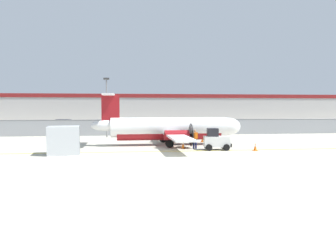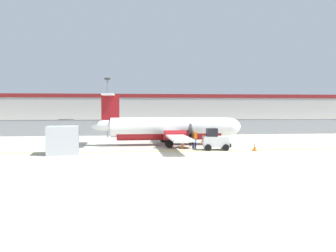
{
  "view_description": "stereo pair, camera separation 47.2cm",
  "coord_description": "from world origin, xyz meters",
  "px_view_note": "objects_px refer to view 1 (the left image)",
  "views": [
    {
      "loc": [
        -3.53,
        -25.05,
        3.69
      ],
      "look_at": [
        0.37,
        7.62,
        1.8
      ],
      "focal_mm": 35.0,
      "sensor_mm": 36.0,
      "label": 1
    },
    {
      "loc": [
        -3.06,
        -25.1,
        3.69
      ],
      "look_at": [
        0.37,
        7.62,
        1.8
      ],
      "focal_mm": 35.0,
      "sensor_mm": 36.0,
      "label": 2
    }
  ],
  "objects_px": {
    "commuter_airplane": "(172,129)",
    "traffic_cone_near_right": "(202,139)",
    "ground_crew_worker": "(195,138)",
    "cargo_container": "(64,140)",
    "traffic_cone_far_left": "(255,147)",
    "baggage_tug": "(216,140)",
    "parked_car_4": "(223,122)",
    "traffic_cone_near_left": "(183,145)",
    "parked_car_0": "(64,124)",
    "parked_car_1": "(105,124)",
    "parked_car_2": "(155,124)",
    "apron_light_pole": "(107,102)",
    "parked_car_3": "(192,123)"
  },
  "relations": [
    {
      "from": "commuter_airplane",
      "to": "traffic_cone_near_right",
      "type": "xyz_separation_m",
      "value": [
        3.55,
        2.14,
        -1.29
      ]
    },
    {
      "from": "commuter_airplane",
      "to": "ground_crew_worker",
      "type": "height_order",
      "value": "commuter_airplane"
    },
    {
      "from": "cargo_container",
      "to": "traffic_cone_far_left",
      "type": "distance_m",
      "value": 15.75
    },
    {
      "from": "traffic_cone_near_right",
      "to": "baggage_tug",
      "type": "bearing_deg",
      "value": -92.28
    },
    {
      "from": "traffic_cone_far_left",
      "to": "parked_car_4",
      "type": "xyz_separation_m",
      "value": [
        6.74,
        32.3,
        0.58
      ]
    },
    {
      "from": "traffic_cone_near_left",
      "to": "traffic_cone_near_right",
      "type": "height_order",
      "value": "same"
    },
    {
      "from": "traffic_cone_near_left",
      "to": "parked_car_4",
      "type": "xyz_separation_m",
      "value": [
        12.58,
        30.04,
        0.58
      ]
    },
    {
      "from": "traffic_cone_near_left",
      "to": "traffic_cone_near_right",
      "type": "distance_m",
      "value": 5.8
    },
    {
      "from": "parked_car_0",
      "to": "parked_car_1",
      "type": "height_order",
      "value": "same"
    },
    {
      "from": "commuter_airplane",
      "to": "parked_car_2",
      "type": "xyz_separation_m",
      "value": [
        0.18,
        24.26,
        -0.71
      ]
    },
    {
      "from": "parked_car_2",
      "to": "apron_light_pole",
      "type": "bearing_deg",
      "value": 70.24
    },
    {
      "from": "traffic_cone_far_left",
      "to": "parked_car_2",
      "type": "distance_m",
      "value": 30.06
    },
    {
      "from": "apron_light_pole",
      "to": "parked_car_2",
      "type": "bearing_deg",
      "value": 65.24
    },
    {
      "from": "parked_car_2",
      "to": "apron_light_pole",
      "type": "relative_size",
      "value": 0.6
    },
    {
      "from": "baggage_tug",
      "to": "apron_light_pole",
      "type": "bearing_deg",
      "value": 133.02
    },
    {
      "from": "commuter_airplane",
      "to": "traffic_cone_near_right",
      "type": "relative_size",
      "value": 25.05
    },
    {
      "from": "parked_car_0",
      "to": "parked_car_4",
      "type": "relative_size",
      "value": 1.0
    },
    {
      "from": "traffic_cone_near_right",
      "to": "parked_car_1",
      "type": "relative_size",
      "value": 0.15
    },
    {
      "from": "cargo_container",
      "to": "traffic_cone_near_right",
      "type": "relative_size",
      "value": 4.15
    },
    {
      "from": "parked_car_0",
      "to": "parked_car_4",
      "type": "xyz_separation_m",
      "value": [
        28.12,
        2.65,
        0.0
      ]
    },
    {
      "from": "traffic_cone_near_left",
      "to": "parked_car_2",
      "type": "relative_size",
      "value": 0.15
    },
    {
      "from": "parked_car_2",
      "to": "parked_car_4",
      "type": "height_order",
      "value": "same"
    },
    {
      "from": "parked_car_3",
      "to": "traffic_cone_near_left",
      "type": "bearing_deg",
      "value": -108.16
    },
    {
      "from": "traffic_cone_near_left",
      "to": "parked_car_4",
      "type": "height_order",
      "value": "parked_car_4"
    },
    {
      "from": "traffic_cone_near_left",
      "to": "baggage_tug",
      "type": "bearing_deg",
      "value": -26.34
    },
    {
      "from": "parked_car_3",
      "to": "parked_car_4",
      "type": "xyz_separation_m",
      "value": [
        6.4,
        2.24,
        0.0
      ]
    },
    {
      "from": "parked_car_1",
      "to": "parked_car_3",
      "type": "xyz_separation_m",
      "value": [
        14.94,
        2.65,
        0.0
      ]
    },
    {
      "from": "commuter_airplane",
      "to": "parked_car_0",
      "type": "distance_m",
      "value": 28.7
    },
    {
      "from": "commuter_airplane",
      "to": "parked_car_1",
      "type": "xyz_separation_m",
      "value": [
        -8.12,
        22.27,
        -0.71
      ]
    },
    {
      "from": "baggage_tug",
      "to": "parked_car_4",
      "type": "xyz_separation_m",
      "value": [
        9.92,
        31.36,
        0.04
      ]
    },
    {
      "from": "traffic_cone_near_left",
      "to": "parked_car_0",
      "type": "xyz_separation_m",
      "value": [
        -15.53,
        27.39,
        0.58
      ]
    },
    {
      "from": "cargo_container",
      "to": "apron_light_pole",
      "type": "bearing_deg",
      "value": 72.4
    },
    {
      "from": "ground_crew_worker",
      "to": "parked_car_0",
      "type": "bearing_deg",
      "value": -133.07
    },
    {
      "from": "parked_car_4",
      "to": "apron_light_pole",
      "type": "distance_m",
      "value": 27.31
    },
    {
      "from": "parked_car_0",
      "to": "commuter_airplane",
      "type": "bearing_deg",
      "value": -53.5
    },
    {
      "from": "traffic_cone_near_left",
      "to": "parked_car_1",
      "type": "distance_m",
      "value": 26.63
    },
    {
      "from": "ground_crew_worker",
      "to": "parked_car_0",
      "type": "height_order",
      "value": "same"
    },
    {
      "from": "cargo_container",
      "to": "parked_car_3",
      "type": "distance_m",
      "value": 34.28
    },
    {
      "from": "parked_car_0",
      "to": "parked_car_2",
      "type": "distance_m",
      "value": 15.09
    },
    {
      "from": "traffic_cone_near_left",
      "to": "parked_car_0",
      "type": "distance_m",
      "value": 31.49
    },
    {
      "from": "parked_car_3",
      "to": "commuter_airplane",
      "type": "bearing_deg",
      "value": -110.91
    },
    {
      "from": "commuter_airplane",
      "to": "traffic_cone_near_left",
      "type": "distance_m",
      "value": 3.21
    },
    {
      "from": "baggage_tug",
      "to": "traffic_cone_near_right",
      "type": "relative_size",
      "value": 3.79
    },
    {
      "from": "baggage_tug",
      "to": "parked_car_0",
      "type": "xyz_separation_m",
      "value": [
        -18.2,
        28.71,
        0.04
      ]
    },
    {
      "from": "traffic_cone_far_left",
      "to": "parked_car_1",
      "type": "height_order",
      "value": "parked_car_1"
    },
    {
      "from": "parked_car_2",
      "to": "parked_car_3",
      "type": "relative_size",
      "value": 1.0
    },
    {
      "from": "parked_car_4",
      "to": "parked_car_1",
      "type": "bearing_deg",
      "value": -161.56
    },
    {
      "from": "cargo_container",
      "to": "parked_car_1",
      "type": "bearing_deg",
      "value": 79.52
    },
    {
      "from": "commuter_airplane",
      "to": "traffic_cone_far_left",
      "type": "height_order",
      "value": "commuter_airplane"
    },
    {
      "from": "ground_crew_worker",
      "to": "parked_car_2",
      "type": "xyz_separation_m",
      "value": [
        -1.47,
        27.37,
        -0.06
      ]
    }
  ]
}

